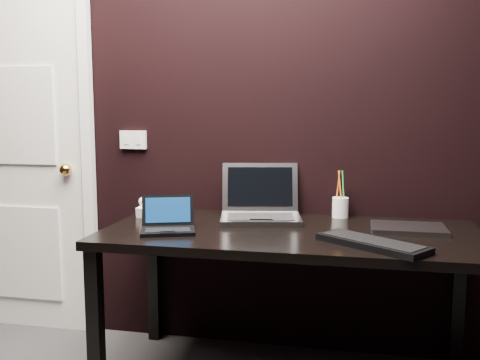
% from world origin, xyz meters
% --- Properties ---
extents(wall_back, '(4.00, 0.00, 4.00)m').
position_xyz_m(wall_back, '(0.00, 1.80, 1.30)').
color(wall_back, black).
rests_on(wall_back, ground).
extents(door, '(0.99, 0.10, 2.14)m').
position_xyz_m(door, '(-1.35, 1.78, 1.04)').
color(door, white).
rests_on(door, ground).
extents(wall_switch, '(0.15, 0.02, 0.10)m').
position_xyz_m(wall_switch, '(-0.62, 1.79, 1.12)').
color(wall_switch, silver).
rests_on(wall_switch, wall_back).
extents(desk, '(1.70, 0.80, 0.74)m').
position_xyz_m(desk, '(0.30, 1.40, 0.66)').
color(desk, black).
rests_on(desk, ground).
extents(netbook, '(0.29, 0.28, 0.15)m').
position_xyz_m(netbook, '(-0.24, 1.26, 0.77)').
color(netbook, black).
rests_on(netbook, desk).
extents(silver_laptop, '(0.45, 0.42, 0.27)m').
position_xyz_m(silver_laptop, '(0.13, 1.60, 0.79)').
color(silver_laptop, gray).
rests_on(silver_laptop, desk).
extents(ext_keyboard, '(0.46, 0.40, 0.03)m').
position_xyz_m(ext_keyboard, '(0.65, 1.17, 0.75)').
color(ext_keyboard, black).
rests_on(ext_keyboard, desk).
extents(closed_laptop, '(0.33, 0.24, 0.02)m').
position_xyz_m(closed_laptop, '(0.82, 1.50, 0.75)').
color(closed_laptop, '#99999F').
rests_on(closed_laptop, desk).
extents(desk_phone, '(0.22, 0.18, 0.11)m').
position_xyz_m(desk_phone, '(-0.40, 1.58, 0.78)').
color(desk_phone, white).
rests_on(desk_phone, desk).
extents(mobile_phone, '(0.06, 0.05, 0.10)m').
position_xyz_m(mobile_phone, '(-0.34, 1.40, 0.78)').
color(mobile_phone, black).
rests_on(mobile_phone, desk).
extents(pen_cup, '(0.10, 0.10, 0.24)m').
position_xyz_m(pen_cup, '(0.51, 1.74, 0.80)').
color(pen_cup, white).
rests_on(pen_cup, desk).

